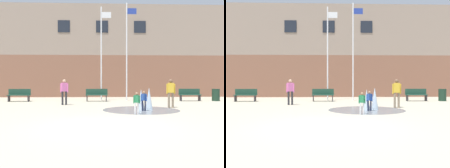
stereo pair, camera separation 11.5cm
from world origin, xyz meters
The scene contains 13 objects.
ground_plane centered at (0.00, 0.00, 0.00)m, with size 100.00×100.00×0.00m, color #BCB299.
library_building centered at (0.00, 18.65, 4.32)m, with size 36.00×6.05×8.64m.
splash_fountain centered at (2.11, 4.73, 0.40)m, with size 3.93×3.93×1.15m.
park_bench_left_of_flagpoles centered at (-6.04, 10.68, 0.48)m, with size 1.60×0.44×0.91m.
park_bench_under_right_flagpole centered at (-0.41, 10.65, 0.48)m, with size 1.60×0.44×0.91m.
park_bench_near_trashcan centered at (6.50, 10.64, 0.48)m, with size 1.60×0.44×0.91m.
adult_watching centered at (3.77, 5.80, 0.93)m, with size 0.50×0.27×1.59m.
child_running centered at (2.03, 4.36, 0.58)m, with size 0.31×0.23×0.99m.
child_with_pink_shirt centered at (1.50, 3.06, 0.58)m, with size 0.31×0.22×0.99m.
adult_near_bench centered at (-2.37, 7.77, 0.93)m, with size 0.50×0.35×1.59m.
flagpole_left centered at (-0.05, 11.44, 3.81)m, with size 0.80×0.10×7.15m.
flagpole_right centered at (1.90, 11.44, 3.97)m, with size 0.80×0.10×7.46m.
trash_can centered at (8.46, 10.60, 0.45)m, with size 0.56×0.56×0.90m, color #193323.
Camera 2 is at (0.02, -8.55, 1.48)m, focal length 42.00 mm.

